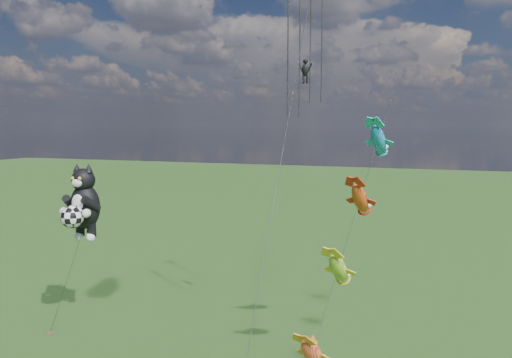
% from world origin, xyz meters
% --- Properties ---
extents(cat_kite_rig, '(2.70, 4.20, 11.61)m').
position_xyz_m(cat_kite_rig, '(-3.82, 8.02, 8.81)').
color(cat_kite_rig, brown).
rests_on(cat_kite_rig, ground).
extents(fish_windsock_rig, '(3.08, 15.73, 16.01)m').
position_xyz_m(fish_windsock_rig, '(15.63, 4.06, 8.97)').
color(fish_windsock_rig, brown).
rests_on(fish_windsock_rig, ground).
extents(parafoil_rig, '(2.04, 17.53, 25.63)m').
position_xyz_m(parafoil_rig, '(11.77, 9.71, 19.00)').
color(parafoil_rig, brown).
rests_on(parafoil_rig, ground).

